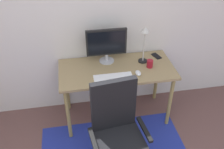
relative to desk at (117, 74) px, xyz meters
The scene contains 9 objects.
wall_back 0.83m from the desk, 134.60° to the left, with size 6.00×0.10×2.60m, color silver.
desk is the anchor object (origin of this frame).
monitor 0.38m from the desk, 117.20° to the left, with size 0.47×0.18×0.42m.
keyboard 0.21m from the desk, 113.03° to the right, with size 0.43×0.13×0.02m, color white.
computer_mouse 0.28m from the desk, 36.34° to the right, with size 0.06×0.10×0.03m, color white.
coffee_cup 0.41m from the desk, ahead, with size 0.07×0.07×0.09m, color maroon.
cell_phone 0.57m from the desk, 18.17° to the left, with size 0.07×0.14×0.01m, color black.
desk_lamp 0.52m from the desk, 15.45° to the left, with size 0.11×0.11×0.45m.
office_chair 0.83m from the desk, 100.03° to the right, with size 0.57×0.54×1.07m.
Camera 1 is at (-0.10, -0.59, 2.41)m, focal length 40.90 mm.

